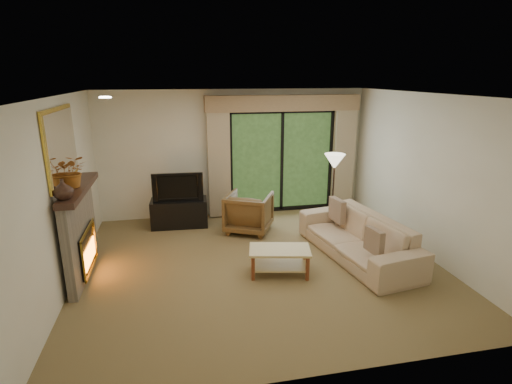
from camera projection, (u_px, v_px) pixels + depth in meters
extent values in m
plane|color=olive|center=(260.00, 264.00, 6.30)|extent=(5.50, 5.50, 0.00)
plane|color=white|center=(260.00, 95.00, 5.56)|extent=(5.50, 5.50, 0.00)
plane|color=white|center=(235.00, 153.00, 8.28)|extent=(5.00, 0.00, 5.00)
plane|color=white|center=(319.00, 257.00, 3.58)|extent=(5.00, 0.00, 5.00)
plane|color=white|center=(62.00, 196.00, 5.40)|extent=(0.00, 5.00, 5.00)
plane|color=white|center=(426.00, 176.00, 6.46)|extent=(0.00, 5.00, 5.00)
cube|color=tan|center=(219.00, 160.00, 8.09)|extent=(0.45, 0.18, 2.35)
cube|color=tan|center=(343.00, 155.00, 8.61)|extent=(0.45, 0.18, 2.35)
cube|color=#A2805B|center=(284.00, 103.00, 8.05)|extent=(3.20, 0.24, 0.32)
cube|color=black|center=(179.00, 213.00, 7.82)|extent=(1.10, 0.54, 0.54)
imported|color=black|center=(178.00, 186.00, 7.67)|extent=(0.96, 0.17, 0.55)
imported|color=brown|center=(249.00, 212.00, 7.53)|extent=(1.08, 1.09, 0.75)
imported|color=tan|center=(357.00, 237.00, 6.46)|extent=(1.28, 2.48, 0.69)
cube|color=brown|center=(374.00, 241.00, 5.74)|extent=(0.15, 0.37, 0.36)
cube|color=brown|center=(337.00, 210.00, 7.02)|extent=(0.17, 0.42, 0.40)
imported|color=#37221A|center=(63.00, 189.00, 4.97)|extent=(0.30, 0.30, 0.26)
imported|color=#A25C1F|center=(72.00, 171.00, 5.48)|extent=(0.44, 0.39, 0.45)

